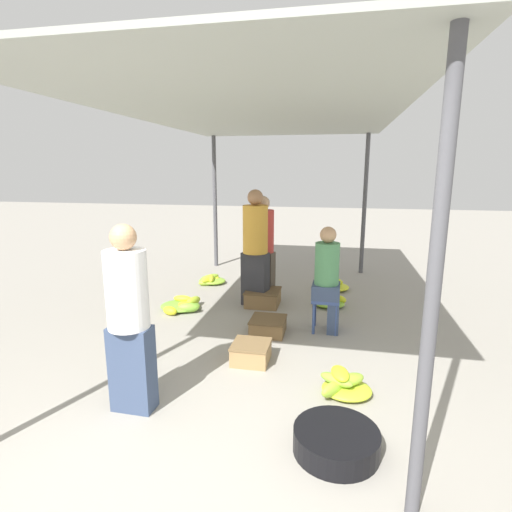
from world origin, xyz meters
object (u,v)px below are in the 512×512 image
at_px(banana_pile_left_1, 211,280).
at_px(banana_pile_right_0, 332,285).
at_px(banana_pile_left_0, 182,305).
at_px(banana_pile_right_1, 344,385).
at_px(shopper_walking_mid, 263,246).
at_px(crate_far, 268,326).
at_px(vendor_foreground, 129,317).
at_px(crate_near, 263,297).
at_px(banana_pile_right_2, 331,301).
at_px(basin_black, 336,441).
at_px(stool, 325,304).
at_px(vendor_seated, 328,278).
at_px(shopper_walking_far, 255,246).
at_px(crate_mid, 251,352).

bearing_deg(banana_pile_left_1, banana_pile_right_0, 1.99).
bearing_deg(banana_pile_left_0, banana_pile_right_1, -38.74).
distance_m(banana_pile_right_0, shopper_walking_mid, 1.49).
bearing_deg(crate_far, vendor_foreground, -115.17).
height_order(banana_pile_left_1, banana_pile_right_1, banana_pile_right_1).
bearing_deg(crate_near, banana_pile_right_0, 45.16).
bearing_deg(banana_pile_right_0, banana_pile_right_2, -90.10).
bearing_deg(vendor_foreground, crate_near, 78.28).
bearing_deg(crate_near, crate_far, -76.05).
bearing_deg(basin_black, stool, 94.00).
bearing_deg(banana_pile_right_2, banana_pile_left_0, -164.80).
distance_m(vendor_foreground, vendor_seated, 2.57).
relative_size(banana_pile_right_0, shopper_walking_far, 0.34).
distance_m(banana_pile_left_1, shopper_walking_far, 1.62).
relative_size(banana_pile_left_1, crate_mid, 1.22).
xyz_separation_m(crate_near, shopper_walking_mid, (-0.07, 0.33, 0.72)).
bearing_deg(banana_pile_right_0, shopper_walking_mid, -147.26).
bearing_deg(banana_pile_left_0, shopper_walking_far, 23.78).
distance_m(basin_black, crate_near, 3.25).
bearing_deg(crate_mid, banana_pile_left_0, 134.07).
bearing_deg(basin_black, banana_pile_right_2, 91.73).
height_order(vendor_foreground, banana_pile_left_1, vendor_foreground).
relative_size(banana_pile_left_1, banana_pile_right_1, 0.98).
bearing_deg(banana_pile_right_0, crate_mid, -105.85).
relative_size(vendor_foreground, banana_pile_right_1, 3.25).
height_order(basin_black, banana_pile_left_1, basin_black).
bearing_deg(banana_pile_right_1, shopper_walking_far, 119.47).
bearing_deg(crate_far, basin_black, -67.17).
xyz_separation_m(vendor_foreground, banana_pile_left_1, (-0.54, 3.79, -0.76)).
bearing_deg(crate_near, basin_black, -70.08).
distance_m(basin_black, crate_mid, 1.53).
distance_m(crate_mid, crate_far, 0.78).
bearing_deg(banana_pile_right_0, stool, -91.97).
height_order(basin_black, banana_pile_right_0, banana_pile_right_0).
height_order(banana_pile_left_0, shopper_walking_far, shopper_walking_far).
height_order(banana_pile_right_1, shopper_walking_far, shopper_walking_far).
bearing_deg(banana_pile_right_2, shopper_walking_mid, 169.87).
bearing_deg(shopper_walking_far, banana_pile_left_0, -156.22).
distance_m(banana_pile_right_2, crate_far, 1.39).
distance_m(vendor_foreground, banana_pile_right_2, 3.47).
relative_size(basin_black, banana_pile_right_1, 1.27).
height_order(vendor_seated, banana_pile_left_1, vendor_seated).
distance_m(stool, vendor_seated, 0.35).
xyz_separation_m(stool, vendor_seated, (0.02, 0.00, 0.35)).
relative_size(vendor_foreground, banana_pile_right_2, 3.19).
xyz_separation_m(banana_pile_right_2, shopper_walking_far, (-1.13, -0.14, 0.82)).
xyz_separation_m(vendor_seated, crate_near, (-0.97, 0.81, -0.58)).
distance_m(banana_pile_left_0, shopper_walking_far, 1.38).
relative_size(banana_pile_left_0, banana_pile_right_1, 1.33).
bearing_deg(basin_black, shopper_walking_far, 111.85).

